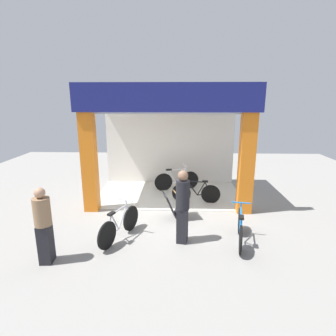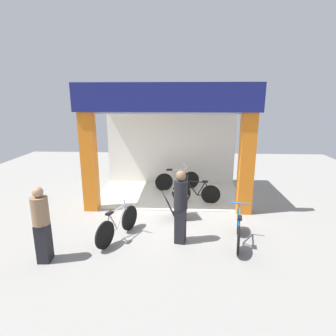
{
  "view_description": "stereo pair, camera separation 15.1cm",
  "coord_description": "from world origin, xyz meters",
  "px_view_note": "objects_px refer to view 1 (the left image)",
  "views": [
    {
      "loc": [
        0.29,
        -7.69,
        3.32
      ],
      "look_at": [
        0.0,
        0.73,
        1.15
      ],
      "focal_mm": 29.21,
      "sensor_mm": 36.0,
      "label": 1
    },
    {
      "loc": [
        0.44,
        -7.68,
        3.32
      ],
      "look_at": [
        0.0,
        0.73,
        1.15
      ],
      "focal_mm": 29.21,
      "sensor_mm": 36.0,
      "label": 2
    }
  ],
  "objects_px": {
    "bicycle_inside_0": "(196,192)",
    "bicycle_inside_1": "(177,180)",
    "bicycle_parked_1": "(120,225)",
    "pedestrian_0": "(183,206)",
    "bicycle_parked_0": "(240,228)",
    "sandwich_board_sign": "(176,206)",
    "pedestrian_1": "(44,225)"
  },
  "relations": [
    {
      "from": "bicycle_inside_0",
      "to": "bicycle_inside_1",
      "type": "height_order",
      "value": "bicycle_inside_1"
    },
    {
      "from": "bicycle_inside_1",
      "to": "bicycle_parked_1",
      "type": "relative_size",
      "value": 1.06
    },
    {
      "from": "bicycle_inside_0",
      "to": "pedestrian_0",
      "type": "distance_m",
      "value": 2.63
    },
    {
      "from": "bicycle_parked_0",
      "to": "bicycle_parked_1",
      "type": "bearing_deg",
      "value": 178.76
    },
    {
      "from": "bicycle_parked_1",
      "to": "sandwich_board_sign",
      "type": "height_order",
      "value": "bicycle_parked_1"
    },
    {
      "from": "bicycle_inside_1",
      "to": "bicycle_parked_1",
      "type": "distance_m",
      "value": 3.95
    },
    {
      "from": "sandwich_board_sign",
      "to": "pedestrian_0",
      "type": "distance_m",
      "value": 1.41
    },
    {
      "from": "bicycle_inside_1",
      "to": "pedestrian_1",
      "type": "relative_size",
      "value": 0.99
    },
    {
      "from": "bicycle_inside_1",
      "to": "pedestrian_1",
      "type": "distance_m",
      "value": 5.44
    },
    {
      "from": "pedestrian_1",
      "to": "bicycle_inside_1",
      "type": "bearing_deg",
      "value": 60.49
    },
    {
      "from": "bicycle_parked_1",
      "to": "pedestrian_0",
      "type": "xyz_separation_m",
      "value": [
        1.5,
        -0.08,
        0.54
      ]
    },
    {
      "from": "bicycle_inside_1",
      "to": "bicycle_parked_0",
      "type": "xyz_separation_m",
      "value": [
        1.5,
        -3.77,
        -0.01
      ]
    },
    {
      "from": "bicycle_parked_1",
      "to": "pedestrian_1",
      "type": "relative_size",
      "value": 0.94
    },
    {
      "from": "sandwich_board_sign",
      "to": "bicycle_inside_1",
      "type": "bearing_deg",
      "value": 89.67
    },
    {
      "from": "pedestrian_1",
      "to": "sandwich_board_sign",
      "type": "bearing_deg",
      "value": 40.02
    },
    {
      "from": "bicycle_inside_0",
      "to": "sandwich_board_sign",
      "type": "xyz_separation_m",
      "value": [
        -0.65,
        -1.22,
        0.03
      ]
    },
    {
      "from": "pedestrian_0",
      "to": "bicycle_inside_0",
      "type": "bearing_deg",
      "value": 79.01
    },
    {
      "from": "sandwich_board_sign",
      "to": "pedestrian_1",
      "type": "distance_m",
      "value": 3.5
    },
    {
      "from": "bicycle_parked_1",
      "to": "pedestrian_1",
      "type": "height_order",
      "value": "pedestrian_1"
    },
    {
      "from": "bicycle_parked_0",
      "to": "pedestrian_1",
      "type": "xyz_separation_m",
      "value": [
        -4.17,
        -0.95,
        0.48
      ]
    },
    {
      "from": "bicycle_inside_0",
      "to": "bicycle_parked_0",
      "type": "bearing_deg",
      "value": -70.9
    },
    {
      "from": "bicycle_inside_0",
      "to": "sandwich_board_sign",
      "type": "height_order",
      "value": "bicycle_inside_0"
    },
    {
      "from": "pedestrian_0",
      "to": "bicycle_parked_0",
      "type": "bearing_deg",
      "value": 0.77
    },
    {
      "from": "bicycle_parked_1",
      "to": "pedestrian_0",
      "type": "distance_m",
      "value": 1.6
    },
    {
      "from": "bicycle_parked_1",
      "to": "bicycle_inside_0",
      "type": "bearing_deg",
      "value": 50.78
    },
    {
      "from": "pedestrian_1",
      "to": "bicycle_inside_0",
      "type": "bearing_deg",
      "value": 46.24
    },
    {
      "from": "bicycle_inside_0",
      "to": "pedestrian_1",
      "type": "bearing_deg",
      "value": -133.76
    },
    {
      "from": "sandwich_board_sign",
      "to": "pedestrian_1",
      "type": "height_order",
      "value": "pedestrian_1"
    },
    {
      "from": "bicycle_inside_0",
      "to": "bicycle_inside_1",
      "type": "relative_size",
      "value": 0.96
    },
    {
      "from": "bicycle_parked_0",
      "to": "pedestrian_1",
      "type": "height_order",
      "value": "pedestrian_1"
    },
    {
      "from": "bicycle_parked_0",
      "to": "pedestrian_0",
      "type": "bearing_deg",
      "value": -179.23
    },
    {
      "from": "bicycle_parked_0",
      "to": "pedestrian_0",
      "type": "distance_m",
      "value": 1.46
    }
  ]
}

